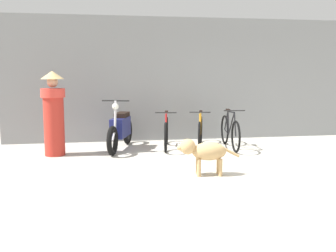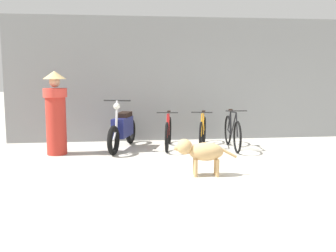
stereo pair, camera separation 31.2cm
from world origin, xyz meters
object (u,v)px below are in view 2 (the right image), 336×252
at_px(stray_dog, 201,152).
at_px(bicycle_1, 203,132).
at_px(bicycle_2, 232,132).
at_px(motorcycle, 123,129).
at_px(person_in_robes, 56,111).
at_px(bicycle_0, 168,133).

bearing_deg(stray_dog, bicycle_1, -96.87).
bearing_deg(bicycle_2, bicycle_1, -109.28).
bearing_deg(motorcycle, bicycle_2, 101.00).
distance_m(bicycle_1, person_in_robes, 3.25).
bearing_deg(bicycle_0, motorcycle, -79.58).
height_order(bicycle_1, stray_dog, bicycle_1).
bearing_deg(bicycle_1, stray_dog, 3.38).
bearing_deg(person_in_robes, bicycle_1, -167.09).
distance_m(bicycle_1, bicycle_2, 0.67).
bearing_deg(stray_dog, bicycle_2, -112.06).
bearing_deg(bicycle_2, person_in_robes, -82.54).
bearing_deg(bicycle_1, motorcycle, -72.83).
distance_m(motorcycle, person_in_robes, 1.49).
xyz_separation_m(bicycle_0, bicycle_2, (1.41, -0.25, 0.02)).
xyz_separation_m(motorcycle, stray_dog, (1.24, -2.47, -0.04)).
distance_m(stray_dog, person_in_robes, 3.36).
relative_size(bicycle_1, stray_dog, 1.56).
bearing_deg(motorcycle, bicycle_0, 106.76).
height_order(bicycle_0, bicycle_2, bicycle_2).
height_order(bicycle_0, stray_dog, bicycle_0).
xyz_separation_m(bicycle_0, person_in_robes, (-2.38, -0.41, 0.55)).
height_order(bicycle_1, bicycle_2, bicycle_2).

